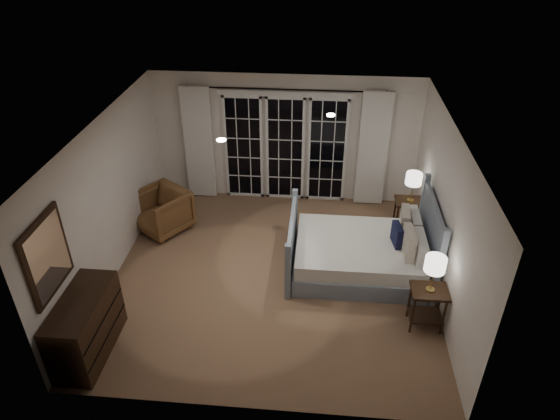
# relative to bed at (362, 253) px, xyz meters

# --- Properties ---
(floor) EXTENTS (5.00, 5.00, 0.00)m
(floor) POSITION_rel_bed_xyz_m (-1.42, -0.25, -0.32)
(floor) COLOR #7F6144
(floor) RESTS_ON ground
(ceiling) EXTENTS (5.00, 5.00, 0.00)m
(ceiling) POSITION_rel_bed_xyz_m (-1.42, -0.25, 2.18)
(ceiling) COLOR white
(ceiling) RESTS_ON wall_back
(wall_left) EXTENTS (0.02, 5.00, 2.50)m
(wall_left) POSITION_rel_bed_xyz_m (-3.92, -0.25, 0.93)
(wall_left) COLOR white
(wall_left) RESTS_ON floor
(wall_right) EXTENTS (0.02, 5.00, 2.50)m
(wall_right) POSITION_rel_bed_xyz_m (1.08, -0.25, 0.93)
(wall_right) COLOR white
(wall_right) RESTS_ON floor
(wall_back) EXTENTS (5.00, 0.02, 2.50)m
(wall_back) POSITION_rel_bed_xyz_m (-1.42, 2.25, 0.93)
(wall_back) COLOR white
(wall_back) RESTS_ON floor
(wall_front) EXTENTS (5.00, 0.02, 2.50)m
(wall_front) POSITION_rel_bed_xyz_m (-1.42, -2.75, 0.93)
(wall_front) COLOR white
(wall_front) RESTS_ON floor
(french_doors) EXTENTS (2.50, 0.04, 2.20)m
(french_doors) POSITION_rel_bed_xyz_m (-1.42, 2.21, 0.77)
(french_doors) COLOR black
(french_doors) RESTS_ON wall_back
(curtain_rod) EXTENTS (3.50, 0.03, 0.03)m
(curtain_rod) POSITION_rel_bed_xyz_m (-1.42, 2.15, 1.93)
(curtain_rod) COLOR black
(curtain_rod) RESTS_ON wall_back
(curtain_left) EXTENTS (0.55, 0.10, 2.25)m
(curtain_left) POSITION_rel_bed_xyz_m (-3.07, 2.13, 0.83)
(curtain_left) COLOR white
(curtain_left) RESTS_ON curtain_rod
(curtain_right) EXTENTS (0.55, 0.10, 2.25)m
(curtain_right) POSITION_rel_bed_xyz_m (0.23, 2.13, 0.83)
(curtain_right) COLOR white
(curtain_right) RESTS_ON curtain_rod
(downlight_a) EXTENTS (0.12, 0.12, 0.01)m
(downlight_a) POSITION_rel_bed_xyz_m (-0.62, 0.35, 2.17)
(downlight_a) COLOR white
(downlight_a) RESTS_ON ceiling
(downlight_b) EXTENTS (0.12, 0.12, 0.01)m
(downlight_b) POSITION_rel_bed_xyz_m (-2.02, -0.65, 2.17)
(downlight_b) COLOR white
(downlight_b) RESTS_ON ceiling
(bed) EXTENTS (2.19, 1.57, 1.28)m
(bed) POSITION_rel_bed_xyz_m (0.00, 0.00, 0.00)
(bed) COLOR gray
(bed) RESTS_ON floor
(nightstand_left) EXTENTS (0.49, 0.39, 0.64)m
(nightstand_left) POSITION_rel_bed_xyz_m (0.82, -1.18, 0.10)
(nightstand_left) COLOR black
(nightstand_left) RESTS_ON floor
(nightstand_right) EXTENTS (0.51, 0.41, 0.66)m
(nightstand_right) POSITION_rel_bed_xyz_m (0.86, 1.15, 0.11)
(nightstand_right) COLOR black
(nightstand_right) RESTS_ON floor
(lamp_left) EXTENTS (0.28, 0.28, 0.54)m
(lamp_left) POSITION_rel_bed_xyz_m (0.82, -1.18, 0.75)
(lamp_left) COLOR tan
(lamp_left) RESTS_ON nightstand_left
(lamp_right) EXTENTS (0.28, 0.28, 0.54)m
(lamp_right) POSITION_rel_bed_xyz_m (0.86, 1.15, 0.76)
(lamp_right) COLOR tan
(lamp_right) RESTS_ON nightstand_right
(armchair) EXTENTS (1.18, 1.18, 0.78)m
(armchair) POSITION_rel_bed_xyz_m (-3.52, 0.85, 0.07)
(armchair) COLOR brown
(armchair) RESTS_ON floor
(dresser) EXTENTS (0.53, 1.24, 0.88)m
(dresser) POSITION_rel_bed_xyz_m (-3.65, -2.05, 0.12)
(dresser) COLOR black
(dresser) RESTS_ON floor
(mirror) EXTENTS (0.05, 0.85, 1.00)m
(mirror) POSITION_rel_bed_xyz_m (-3.88, -2.05, 1.23)
(mirror) COLOR black
(mirror) RESTS_ON wall_left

